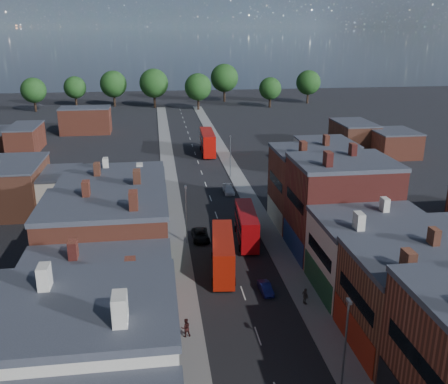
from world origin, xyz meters
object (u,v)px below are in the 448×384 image
object	(u,v)px
bus_2	(208,142)
ped_1	(186,328)
ped_3	(305,296)
car_1	(266,288)
bus_0	(223,253)
bus_1	(246,225)
car_3	(229,190)
car_2	(200,235)

from	to	relation	value
bus_2	ped_1	world-z (taller)	bus_2
ped_1	ped_3	distance (m)	13.34
car_1	bus_0	bearing A→B (deg)	122.34
bus_0	bus_2	bearing A→B (deg)	92.08
car_1	bus_1	bearing A→B (deg)	84.80
car_3	ped_3	world-z (taller)	ped_3
bus_0	ped_3	distance (m)	11.43
bus_1	car_3	world-z (taller)	bus_1
car_1	ped_3	size ratio (longest dim) A/B	1.82
bus_0	bus_1	bearing A→B (deg)	69.17
bus_2	car_3	bearing A→B (deg)	-87.20
bus_0	car_3	distance (m)	29.57
bus_0	car_1	size ratio (longest dim) A/B	3.31
bus_1	ped_3	xyz separation A→B (m)	(3.15, -16.95, -1.36)
bus_1	ped_1	distance (m)	23.12
car_1	car_2	size ratio (longest dim) A/B	0.69
car_2	ped_3	xyz separation A→B (m)	(9.26, -18.26, 0.36)
car_3	ped_3	xyz separation A→B (m)	(2.53, -37.60, 0.40)
car_2	ped_1	distance (m)	22.59
bus_2	car_3	size ratio (longest dim) A/B	2.82
car_1	car_2	bearing A→B (deg)	107.01
car_1	ped_3	bearing A→B (deg)	-44.40
car_2	car_3	xyz separation A→B (m)	(6.73, 19.34, -0.04)
car_2	car_3	world-z (taller)	car_2
bus_1	car_3	bearing A→B (deg)	92.63
bus_2	ped_3	size ratio (longest dim) A/B	6.71
car_1	car_3	xyz separation A→B (m)	(1.01, 34.55, 0.08)
bus_0	car_2	distance (m)	10.07
bus_2	ped_1	distance (m)	70.98
bus_0	ped_1	world-z (taller)	bus_0
car_1	ped_1	bearing A→B (deg)	-145.80
bus_2	bus_1	bearing A→B (deg)	-88.45
bus_1	car_1	distance (m)	14.02
car_3	ped_1	world-z (taller)	ped_1
bus_0	car_2	size ratio (longest dim) A/B	2.27
bus_2	ped_3	world-z (taller)	bus_2
ped_3	ped_1	bearing A→B (deg)	91.03
bus_1	car_2	world-z (taller)	bus_1
ped_1	bus_2	bearing A→B (deg)	-107.21
car_1	ped_3	world-z (taller)	ped_3
bus_2	bus_0	bearing A→B (deg)	-92.75
bus_0	ped_1	bearing A→B (deg)	-106.14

